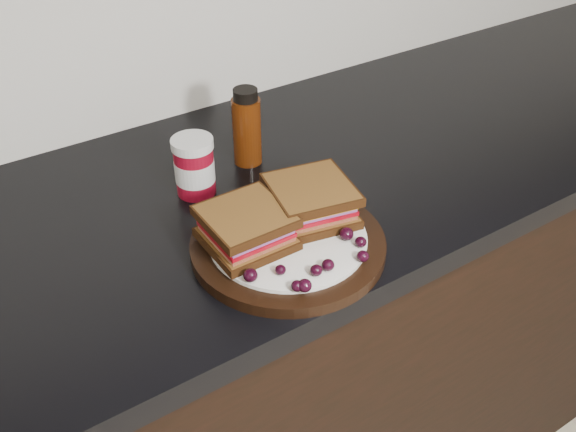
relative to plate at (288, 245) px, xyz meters
name	(u,v)px	position (x,y,z in m)	size (l,w,h in m)	color
base_cabinets	(225,393)	(-0.05, 0.17, -0.48)	(3.96, 0.58, 0.86)	black
countertop	(208,214)	(-0.05, 0.17, -0.03)	(3.98, 0.60, 0.04)	black
plate	(288,245)	(0.00, 0.00, 0.00)	(0.28, 0.28, 0.02)	black
sandwich_left	(246,228)	(-0.06, 0.02, 0.04)	(0.11, 0.11, 0.05)	brown
sandwich_right	(311,201)	(0.06, 0.02, 0.04)	(0.12, 0.12, 0.05)	brown
grape_0	(250,275)	(-0.09, -0.05, 0.02)	(0.02, 0.02, 0.02)	black
grape_1	(281,270)	(-0.05, -0.06, 0.02)	(0.01, 0.01, 0.01)	black
grape_2	(297,286)	(-0.05, -0.10, 0.02)	(0.02, 0.02, 0.01)	black
grape_3	(305,286)	(-0.04, -0.11, 0.02)	(0.02, 0.02, 0.02)	black
grape_4	(316,270)	(-0.01, -0.09, 0.02)	(0.02, 0.02, 0.02)	black
grape_5	(328,265)	(0.01, -0.09, 0.02)	(0.02, 0.02, 0.02)	black
grape_6	(363,256)	(0.06, -0.10, 0.02)	(0.02, 0.02, 0.02)	black
grape_7	(361,242)	(0.07, -0.07, 0.02)	(0.02, 0.02, 0.02)	black
grape_8	(347,234)	(0.07, -0.05, 0.02)	(0.02, 0.02, 0.02)	black
grape_9	(325,229)	(0.05, -0.02, 0.02)	(0.02, 0.02, 0.02)	black
grape_10	(334,208)	(0.09, 0.01, 0.02)	(0.02, 0.02, 0.02)	black
grape_11	(316,211)	(0.06, 0.02, 0.02)	(0.02, 0.02, 0.02)	black
grape_12	(306,203)	(0.06, 0.04, 0.02)	(0.02, 0.02, 0.01)	black
grape_13	(241,223)	(-0.05, 0.05, 0.02)	(0.02, 0.02, 0.02)	black
grape_14	(230,239)	(-0.08, 0.03, 0.02)	(0.01, 0.01, 0.01)	black
grape_15	(247,240)	(-0.06, 0.01, 0.02)	(0.02, 0.02, 0.02)	black
grape_16	(237,264)	(-0.09, -0.02, 0.02)	(0.02, 0.02, 0.01)	black
grape_17	(238,229)	(-0.06, 0.04, 0.02)	(0.02, 0.02, 0.02)	black
grape_18	(228,247)	(-0.09, 0.02, 0.02)	(0.02, 0.02, 0.02)	black
grape_19	(227,248)	(-0.09, 0.02, 0.02)	(0.02, 0.02, 0.02)	black
condiment_jar	(194,166)	(-0.04, 0.20, 0.04)	(0.07, 0.07, 0.10)	maroon
oil_bottle	(247,127)	(0.07, 0.24, 0.06)	(0.05, 0.05, 0.14)	#461C07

